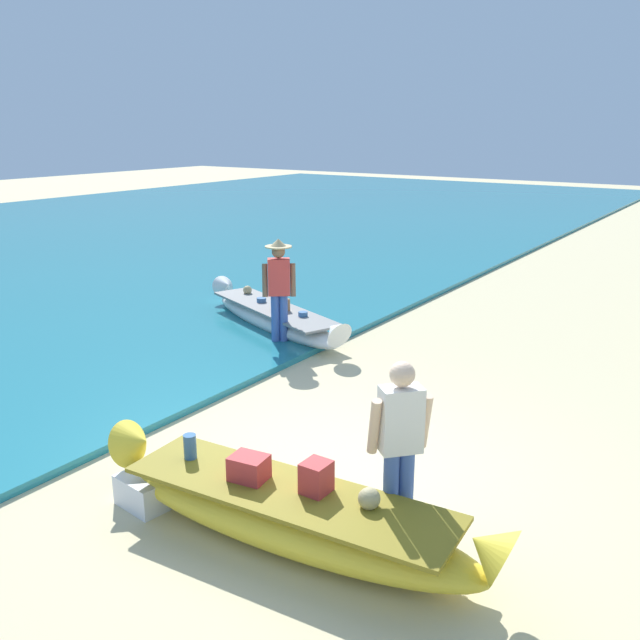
{
  "coord_description": "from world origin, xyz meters",
  "views": [
    {
      "loc": [
        3.67,
        -5.58,
        3.63
      ],
      "look_at": [
        -1.65,
        2.27,
        0.9
      ],
      "focal_mm": 38.44,
      "sensor_mm": 36.0,
      "label": 1
    }
  ],
  "objects": [
    {
      "name": "ground_plane",
      "position": [
        0.0,
        0.0,
        0.0
      ],
      "size": [
        80.0,
        80.0,
        0.0
      ],
      "primitive_type": "plane",
      "color": "beige"
    },
    {
      "name": "cooler_box",
      "position": [
        -1.12,
        -1.59,
        0.15
      ],
      "size": [
        0.57,
        0.43,
        0.31
      ],
      "primitive_type": "cube",
      "rotation": [
        0.0,
        0.0,
        -0.12
      ],
      "color": "silver",
      "rests_on": "ground"
    },
    {
      "name": "person_vendor_hatted",
      "position": [
        -3.07,
        3.15,
        1.06
      ],
      "size": [
        0.56,
        0.5,
        1.83
      ],
      "color": "#3D5BA8",
      "rests_on": "ground"
    },
    {
      "name": "sea",
      "position": [
        -14.33,
        8.0,
        0.05
      ],
      "size": [
        24.0,
        56.0,
        0.1
      ],
      "primitive_type": "cube",
      "color": "teal",
      "rests_on": "ground"
    },
    {
      "name": "person_tourist_customer",
      "position": [
        1.21,
        -0.73,
        0.97
      ],
      "size": [
        0.52,
        0.54,
        1.71
      ],
      "color": "#3D5BA8",
      "rests_on": "ground"
    },
    {
      "name": "boat_white_midground",
      "position": [
        -3.74,
        3.84,
        0.25
      ],
      "size": [
        4.1,
        2.13,
        0.72
      ],
      "color": "white",
      "rests_on": "ground"
    },
    {
      "name": "boat_yellow_foreground",
      "position": [
        0.42,
        -1.3,
        0.3
      ],
      "size": [
        4.04,
        1.09,
        0.83
      ],
      "color": "yellow",
      "rests_on": "ground"
    }
  ]
}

